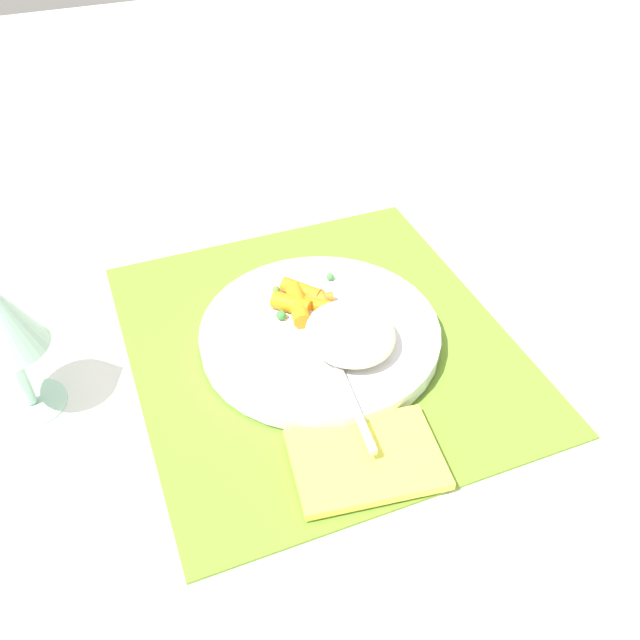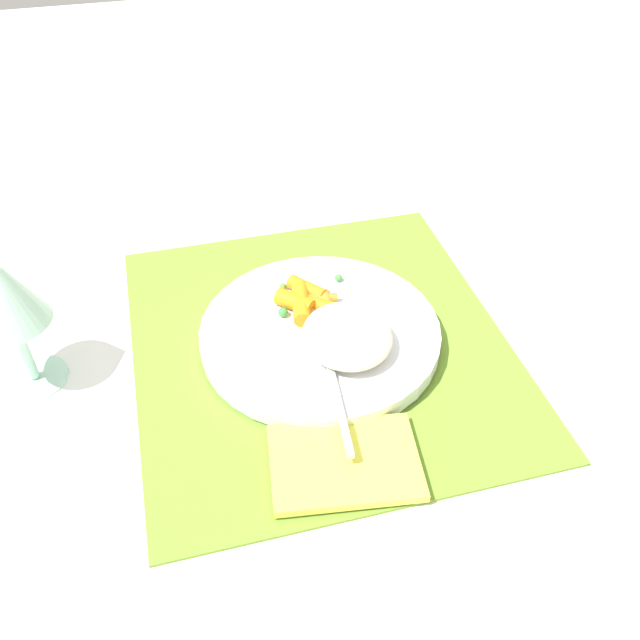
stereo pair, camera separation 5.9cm
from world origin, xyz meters
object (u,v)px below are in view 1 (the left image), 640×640
at_px(napkin, 366,459).
at_px(fork, 330,349).
at_px(rice_mound, 350,333).
at_px(plate, 320,334).
at_px(carrot_portion, 303,302).

bearing_deg(napkin, fork, -7.40).
bearing_deg(rice_mound, plate, 28.89).
bearing_deg(napkin, carrot_portion, -4.23).
relative_size(plate, carrot_portion, 3.29).
distance_m(carrot_portion, napkin, 0.19).
height_order(plate, napkin, plate).
distance_m(carrot_portion, fork, 0.07).
xyz_separation_m(rice_mound, napkin, (-0.12, 0.04, -0.03)).
relative_size(plate, fork, 1.13).
xyz_separation_m(plate, napkin, (-0.15, 0.02, -0.00)).
relative_size(rice_mound, carrot_portion, 1.29).
bearing_deg(carrot_portion, plate, -171.82).
bearing_deg(plate, fork, 174.29).
height_order(rice_mound, fork, rice_mound).
bearing_deg(fork, rice_mound, -85.39).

